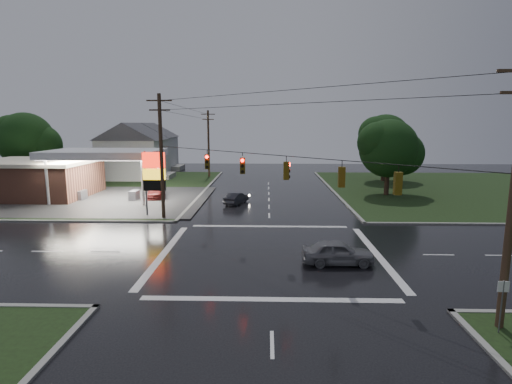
{
  "coord_description": "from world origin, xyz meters",
  "views": [
    {
      "loc": [
        -0.23,
        -25.25,
        8.44
      ],
      "look_at": [
        -1.11,
        6.44,
        3.0
      ],
      "focal_mm": 28.0,
      "sensor_mm": 36.0,
      "label": 1
    }
  ],
  "objects_px": {
    "tree_ne_far": "(386,139)",
    "car_pump": "(156,191)",
    "gas_station": "(46,175)",
    "car_north": "(236,198)",
    "utility_pole_nw": "(161,155)",
    "pylon_sign": "(154,173)",
    "tree_nw_behind": "(27,140)",
    "house_near": "(133,150)",
    "house_far": "(149,146)",
    "utility_pole_n": "(209,143)",
    "car_crossing": "(338,252)",
    "tree_ne_near": "(390,149)"
  },
  "relations": [
    {
      "from": "car_north",
      "to": "car_pump",
      "type": "relative_size",
      "value": 0.75
    },
    {
      "from": "gas_station",
      "to": "tree_ne_far",
      "type": "relative_size",
      "value": 2.67
    },
    {
      "from": "pylon_sign",
      "to": "tree_ne_near",
      "type": "height_order",
      "value": "tree_ne_near"
    },
    {
      "from": "tree_ne_far",
      "to": "car_pump",
      "type": "bearing_deg",
      "value": -154.71
    },
    {
      "from": "utility_pole_n",
      "to": "tree_ne_near",
      "type": "bearing_deg",
      "value": -34.1
    },
    {
      "from": "utility_pole_nw",
      "to": "gas_station",
      "type": "bearing_deg",
      "value": 147.77
    },
    {
      "from": "tree_ne_far",
      "to": "car_pump",
      "type": "height_order",
      "value": "tree_ne_far"
    },
    {
      "from": "utility_pole_n",
      "to": "tree_nw_behind",
      "type": "distance_m",
      "value": 25.63
    },
    {
      "from": "tree_ne_near",
      "to": "pylon_sign",
      "type": "bearing_deg",
      "value": -154.99
    },
    {
      "from": "tree_ne_far",
      "to": "car_north",
      "type": "bearing_deg",
      "value": -139.64
    },
    {
      "from": "utility_pole_n",
      "to": "house_near",
      "type": "bearing_deg",
      "value": -170.09
    },
    {
      "from": "pylon_sign",
      "to": "tree_nw_behind",
      "type": "height_order",
      "value": "tree_nw_behind"
    },
    {
      "from": "utility_pole_nw",
      "to": "car_pump",
      "type": "xyz_separation_m",
      "value": [
        -3.5,
        10.25,
        -5.0
      ]
    },
    {
      "from": "pylon_sign",
      "to": "car_pump",
      "type": "height_order",
      "value": "pylon_sign"
    },
    {
      "from": "utility_pole_nw",
      "to": "tree_ne_far",
      "type": "xyz_separation_m",
      "value": [
        26.65,
        24.49,
        0.46
      ]
    },
    {
      "from": "house_far",
      "to": "tree_ne_far",
      "type": "height_order",
      "value": "tree_ne_far"
    },
    {
      "from": "car_north",
      "to": "tree_ne_near",
      "type": "bearing_deg",
      "value": -141.58
    },
    {
      "from": "house_far",
      "to": "car_crossing",
      "type": "height_order",
      "value": "house_far"
    },
    {
      "from": "tree_ne_far",
      "to": "pylon_sign",
      "type": "bearing_deg",
      "value": -139.65
    },
    {
      "from": "utility_pole_nw",
      "to": "pylon_sign",
      "type": "bearing_deg",
      "value": 135.0
    },
    {
      "from": "tree_nw_behind",
      "to": "car_pump",
      "type": "bearing_deg",
      "value": -26.18
    },
    {
      "from": "tree_nw_behind",
      "to": "pylon_sign",
      "type": "bearing_deg",
      "value": -39.87
    },
    {
      "from": "tree_nw_behind",
      "to": "house_near",
      "type": "bearing_deg",
      "value": 24.98
    },
    {
      "from": "car_pump",
      "to": "tree_nw_behind",
      "type": "bearing_deg",
      "value": 139.42
    },
    {
      "from": "utility_pole_n",
      "to": "house_near",
      "type": "distance_m",
      "value": 11.67
    },
    {
      "from": "house_near",
      "to": "car_pump",
      "type": "bearing_deg",
      "value": -63.93
    },
    {
      "from": "gas_station",
      "to": "car_north",
      "type": "relative_size",
      "value": 7.01
    },
    {
      "from": "house_near",
      "to": "house_far",
      "type": "xyz_separation_m",
      "value": [
        -1.0,
        12.0,
        0.0
      ]
    },
    {
      "from": "house_far",
      "to": "car_pump",
      "type": "xyz_separation_m",
      "value": [
        8.95,
        -28.25,
        -3.68
      ]
    },
    {
      "from": "car_crossing",
      "to": "house_far",
      "type": "bearing_deg",
      "value": 27.09
    },
    {
      "from": "utility_pole_n",
      "to": "tree_ne_near",
      "type": "xyz_separation_m",
      "value": [
        23.64,
        -16.01,
        0.09
      ]
    },
    {
      "from": "pylon_sign",
      "to": "car_crossing",
      "type": "xyz_separation_m",
      "value": [
        14.59,
        -12.43,
        -3.27
      ]
    },
    {
      "from": "gas_station",
      "to": "utility_pole_nw",
      "type": "xyz_separation_m",
      "value": [
        16.18,
        -10.2,
        3.17
      ]
    },
    {
      "from": "tree_nw_behind",
      "to": "car_crossing",
      "type": "distance_m",
      "value": 49.88
    },
    {
      "from": "car_crossing",
      "to": "tree_nw_behind",
      "type": "bearing_deg",
      "value": 49.46
    },
    {
      "from": "car_north",
      "to": "car_crossing",
      "type": "distance_m",
      "value": 19.88
    },
    {
      "from": "gas_station",
      "to": "house_far",
      "type": "relative_size",
      "value": 2.37
    },
    {
      "from": "utility_pole_nw",
      "to": "utility_pole_n",
      "type": "xyz_separation_m",
      "value": [
        0.0,
        28.5,
        -0.25
      ]
    },
    {
      "from": "tree_ne_far",
      "to": "car_north",
      "type": "relative_size",
      "value": 2.62
    },
    {
      "from": "gas_station",
      "to": "car_pump",
      "type": "height_order",
      "value": "gas_station"
    },
    {
      "from": "tree_nw_behind",
      "to": "tree_ne_far",
      "type": "relative_size",
      "value": 1.02
    },
    {
      "from": "utility_pole_n",
      "to": "tree_ne_far",
      "type": "height_order",
      "value": "utility_pole_n"
    },
    {
      "from": "house_far",
      "to": "tree_nw_behind",
      "type": "bearing_deg",
      "value": -123.44
    },
    {
      "from": "car_pump",
      "to": "tree_ne_far",
      "type": "bearing_deg",
      "value": 10.89
    },
    {
      "from": "gas_station",
      "to": "utility_pole_n",
      "type": "bearing_deg",
      "value": 48.53
    },
    {
      "from": "car_north",
      "to": "utility_pole_n",
      "type": "bearing_deg",
      "value": -53.48
    },
    {
      "from": "utility_pole_nw",
      "to": "car_crossing",
      "type": "xyz_separation_m",
      "value": [
        13.59,
        -11.43,
        -4.98
      ]
    },
    {
      "from": "tree_ne_near",
      "to": "car_crossing",
      "type": "xyz_separation_m",
      "value": [
        -10.05,
        -23.93,
        -4.82
      ]
    },
    {
      "from": "car_north",
      "to": "pylon_sign",
      "type": "bearing_deg",
      "value": 61.3
    },
    {
      "from": "car_crossing",
      "to": "car_pump",
      "type": "xyz_separation_m",
      "value": [
        -17.09,
        21.68,
        -0.01
      ]
    }
  ]
}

